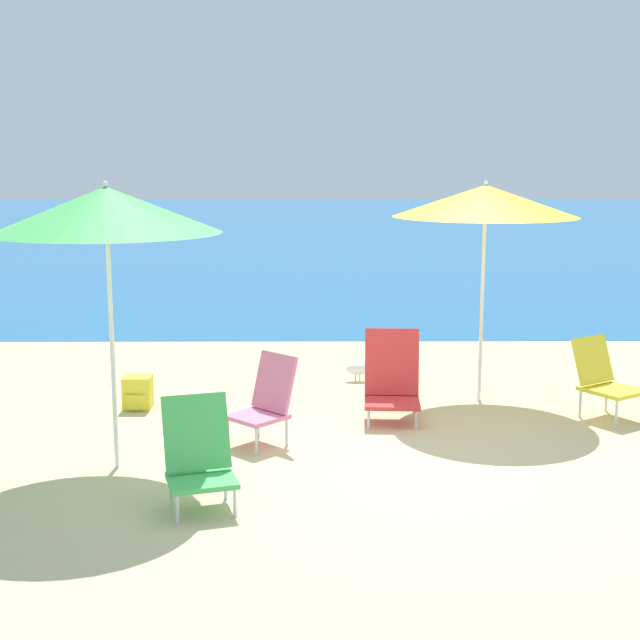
# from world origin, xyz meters

# --- Properties ---
(ground_plane) EXTENTS (60.00, 60.00, 0.00)m
(ground_plane) POSITION_xyz_m (0.00, 0.00, 0.00)
(ground_plane) COLOR #D1BA89
(sea_water) EXTENTS (60.00, 40.00, 0.01)m
(sea_water) POSITION_xyz_m (0.00, 24.77, 0.00)
(sea_water) COLOR #23669E
(sea_water) RESTS_ON ground
(beach_umbrella_yellow) EXTENTS (1.81, 1.81, 2.19)m
(beach_umbrella_yellow) POSITION_xyz_m (0.92, 1.86, 1.99)
(beach_umbrella_yellow) COLOR white
(beach_umbrella_yellow) RESTS_ON ground
(beach_umbrella_green) EXTENTS (1.74, 1.74, 2.23)m
(beach_umbrella_green) POSITION_xyz_m (-2.30, -0.09, 2.02)
(beach_umbrella_green) COLOR white
(beach_umbrella_green) RESTS_ON ground
(beach_chair_pink) EXTENTS (0.64, 0.65, 0.76)m
(beach_chair_pink) POSITION_xyz_m (-1.15, 0.50, 0.39)
(beach_chair_pink) COLOR silver
(beach_chair_pink) RESTS_ON ground
(beach_chair_red) EXTENTS (0.53, 0.55, 0.84)m
(beach_chair_red) POSITION_xyz_m (-0.02, 1.20, 0.38)
(beach_chair_red) COLOR silver
(beach_chair_red) RESTS_ON ground
(beach_chair_yellow) EXTENTS (0.68, 0.72, 0.74)m
(beach_chair_yellow) POSITION_xyz_m (1.97, 1.28, 0.39)
(beach_chair_yellow) COLOR silver
(beach_chair_yellow) RESTS_ON ground
(beach_chair_green) EXTENTS (0.59, 0.62, 0.76)m
(beach_chair_green) POSITION_xyz_m (-1.54, -0.88, 0.38)
(beach_chair_green) COLOR silver
(beach_chair_green) RESTS_ON ground
(backpack_yellow) EXTENTS (0.27, 0.27, 0.32)m
(backpack_yellow) POSITION_xyz_m (-2.46, 1.58, 0.16)
(backpack_yellow) COLOR yellow
(backpack_yellow) RESTS_ON ground
(water_bottle) EXTENTS (0.06, 0.06, 0.20)m
(water_bottle) POSITION_xyz_m (-1.96, 0.83, 0.08)
(water_bottle) COLOR #4CB266
(water_bottle) RESTS_ON ground
(seagull) EXTENTS (0.27, 0.11, 0.23)m
(seagull) POSITION_xyz_m (-0.26, 2.64, 0.14)
(seagull) COLOR gold
(seagull) RESTS_ON ground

